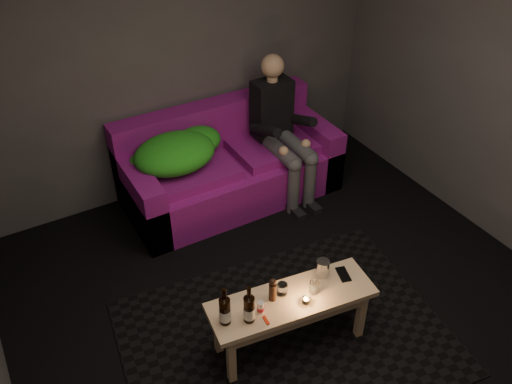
% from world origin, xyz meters
% --- Properties ---
extents(floor, '(4.50, 4.50, 0.00)m').
position_xyz_m(floor, '(0.00, 0.00, 0.00)').
color(floor, black).
rests_on(floor, ground).
extents(room, '(4.50, 4.50, 4.50)m').
position_xyz_m(room, '(0.00, 0.47, 1.64)').
color(room, silver).
rests_on(room, ground).
extents(rug, '(2.48, 1.94, 0.01)m').
position_xyz_m(rug, '(-0.20, 0.05, 0.01)').
color(rug, black).
rests_on(rug, floor).
extents(sofa, '(2.00, 0.90, 0.86)m').
position_xyz_m(sofa, '(0.27, 1.82, 0.31)').
color(sofa, '#81117D').
rests_on(sofa, floor).
extents(green_blanket, '(0.88, 0.60, 0.30)m').
position_xyz_m(green_blanket, '(-0.23, 1.81, 0.65)').
color(green_blanket, '#1C941B').
rests_on(green_blanket, sofa).
extents(person, '(0.36, 0.83, 1.34)m').
position_xyz_m(person, '(0.74, 1.66, 0.69)').
color(person, black).
rests_on(person, sofa).
extents(coffee_table, '(1.18, 0.51, 0.47)m').
position_xyz_m(coffee_table, '(-0.20, 0.00, 0.38)').
color(coffee_table, tan).
rests_on(coffee_table, rug).
extents(beer_bottle_a, '(0.08, 0.08, 0.30)m').
position_xyz_m(beer_bottle_a, '(-0.68, 0.04, 0.58)').
color(beer_bottle_a, black).
rests_on(beer_bottle_a, coffee_table).
extents(beer_bottle_b, '(0.07, 0.07, 0.30)m').
position_xyz_m(beer_bottle_b, '(-0.54, -0.02, 0.58)').
color(beer_bottle_b, black).
rests_on(beer_bottle_b, coffee_table).
extents(salt_shaker, '(0.04, 0.04, 0.09)m').
position_xyz_m(salt_shaker, '(-0.45, -0.00, 0.51)').
color(salt_shaker, silver).
rests_on(salt_shaker, coffee_table).
extents(pepper_mill, '(0.06, 0.06, 0.14)m').
position_xyz_m(pepper_mill, '(-0.32, 0.06, 0.54)').
color(pepper_mill, black).
rests_on(pepper_mill, coffee_table).
extents(tumbler_back, '(0.08, 0.08, 0.08)m').
position_xyz_m(tumbler_back, '(-0.24, 0.07, 0.51)').
color(tumbler_back, white).
rests_on(tumbler_back, coffee_table).
extents(tealight, '(0.05, 0.05, 0.04)m').
position_xyz_m(tealight, '(-0.14, -0.08, 0.49)').
color(tealight, white).
rests_on(tealight, coffee_table).
extents(tumbler_front, '(0.08, 0.08, 0.09)m').
position_xyz_m(tumbler_front, '(-0.04, -0.03, 0.51)').
color(tumbler_front, white).
rests_on(tumbler_front, coffee_table).
extents(steel_cup, '(0.11, 0.11, 0.13)m').
position_xyz_m(steel_cup, '(0.10, 0.08, 0.53)').
color(steel_cup, '#B8BBBF').
rests_on(steel_cup, coffee_table).
extents(smartphone, '(0.11, 0.16, 0.01)m').
position_xyz_m(smartphone, '(0.23, 0.00, 0.47)').
color(smartphone, black).
rests_on(smartphone, coffee_table).
extents(red_lighter, '(0.03, 0.07, 0.01)m').
position_xyz_m(red_lighter, '(-0.45, -0.08, 0.47)').
color(red_lighter, red).
rests_on(red_lighter, coffee_table).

